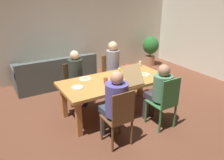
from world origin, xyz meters
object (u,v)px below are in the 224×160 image
at_px(chair_3, 111,72).
at_px(person_3, 114,64).
at_px(plate_0, 144,74).
at_px(chair_1, 120,116).
at_px(couch, 56,75).
at_px(pizza_box_0, 125,78).
at_px(chair_2, 165,101).
at_px(dining_table, 115,84).
at_px(potted_plant, 151,48).
at_px(person_1, 115,101).
at_px(drinking_glass_3, 127,68).
at_px(drinking_glass_0, 140,64).
at_px(person_0, 77,74).
at_px(person_2, 160,89).
at_px(drinking_glass_1, 106,81).
at_px(drinking_glass_2, 119,71).
at_px(plate_2, 85,79).
at_px(chair_0, 75,80).
at_px(plate_1, 77,87).

distance_m(chair_3, person_3, 0.28).
bearing_deg(plate_0, person_3, 101.95).
xyz_separation_m(chair_1, plate_0, (1.16, 0.87, 0.20)).
distance_m(person_3, couch, 1.67).
bearing_deg(pizza_box_0, chair_2, -66.36).
distance_m(dining_table, potted_plant, 3.41).
bearing_deg(person_1, couch, 92.10).
distance_m(chair_2, drinking_glass_3, 1.24).
distance_m(person_3, pizza_box_0, 1.02).
distance_m(chair_2, drinking_glass_0, 1.42).
distance_m(person_0, person_2, 1.81).
distance_m(drinking_glass_1, couch, 2.21).
distance_m(person_2, plate_0, 0.71).
distance_m(person_3, drinking_glass_2, 0.65).
distance_m(chair_1, drinking_glass_2, 1.39).
bearing_deg(person_3, pizza_box_0, -109.21).
bearing_deg(chair_2, person_0, 119.79).
bearing_deg(person_2, drinking_glass_0, 69.17).
xyz_separation_m(plate_2, couch, (-0.10, 1.70, -0.45)).
bearing_deg(chair_2, chair_0, 117.90).
xyz_separation_m(plate_2, drinking_glass_3, (0.97, -0.04, 0.06)).
bearing_deg(chair_0, couch, 95.29).
distance_m(dining_table, plate_1, 0.78).
distance_m(person_2, chair_3, 1.73).
xyz_separation_m(person_2, couch, (-1.07, 2.78, -0.41)).
xyz_separation_m(plate_1, potted_plant, (3.45, 2.09, -0.15)).
bearing_deg(drinking_glass_3, chair_2, -90.32).
xyz_separation_m(chair_1, plate_2, (0.00, 1.27, 0.20)).
bearing_deg(person_0, potted_plant, 22.96).
bearing_deg(person_1, dining_table, 59.03).
relative_size(dining_table, person_1, 1.70).
bearing_deg(plate_2, drinking_glass_0, 3.48).
relative_size(chair_3, drinking_glass_0, 7.52).
height_order(chair_1, person_1, person_1).
height_order(dining_table, person_3, person_3).
xyz_separation_m(chair_3, drinking_glass_2, (-0.23, -0.74, 0.30)).
bearing_deg(person_1, drinking_glass_2, 54.32).
xyz_separation_m(pizza_box_0, couch, (-0.73, 2.17, -0.49)).
bearing_deg(drinking_glass_1, plate_0, 1.71).
relative_size(chair_1, chair_2, 0.99).
xyz_separation_m(person_3, plate_2, (-0.97, -0.49, -0.00)).
bearing_deg(potted_plant, chair_2, -125.86).
relative_size(plate_2, drinking_glass_2, 1.80).
relative_size(drinking_glass_0, drinking_glass_1, 0.92).
distance_m(plate_2, couch, 1.76).
height_order(person_2, drinking_glass_1, person_2).
distance_m(drinking_glass_2, drinking_glass_3, 0.25).
bearing_deg(person_1, potted_plant, 42.67).
height_order(dining_table, potted_plant, potted_plant).
distance_m(person_0, chair_1, 1.72).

